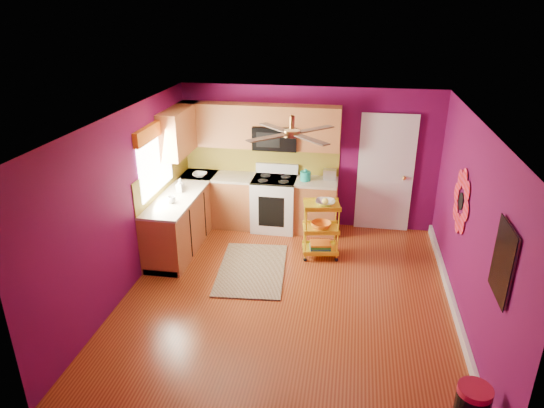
# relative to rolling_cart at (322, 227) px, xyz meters

# --- Properties ---
(ground) EXTENTS (5.00, 5.00, 0.00)m
(ground) POSITION_rel_rolling_cart_xyz_m (-0.36, -1.24, -0.52)
(ground) COLOR maroon
(ground) RESTS_ON ground
(room_envelope) EXTENTS (4.54, 5.04, 2.52)m
(room_envelope) POSITION_rel_rolling_cart_xyz_m (-0.33, -1.24, 1.11)
(room_envelope) COLOR #630B46
(room_envelope) RESTS_ON ground
(lower_cabinets) EXTENTS (2.81, 2.31, 0.94)m
(lower_cabinets) POSITION_rel_rolling_cart_xyz_m (-1.71, 0.57, -0.08)
(lower_cabinets) COLOR brown
(lower_cabinets) RESTS_ON ground
(electric_range) EXTENTS (0.76, 0.66, 1.13)m
(electric_range) POSITION_rel_rolling_cart_xyz_m (-0.91, 0.93, -0.03)
(electric_range) COLOR white
(electric_range) RESTS_ON ground
(upper_cabinetry) EXTENTS (2.80, 2.30, 1.26)m
(upper_cabinetry) POSITION_rel_rolling_cart_xyz_m (-1.60, 0.93, 1.28)
(upper_cabinetry) COLOR brown
(upper_cabinetry) RESTS_ON ground
(left_window) EXTENTS (0.08, 1.35, 1.08)m
(left_window) POSITION_rel_rolling_cart_xyz_m (-2.58, -0.19, 1.22)
(left_window) COLOR white
(left_window) RESTS_ON ground
(panel_door) EXTENTS (0.95, 0.11, 2.15)m
(panel_door) POSITION_rel_rolling_cart_xyz_m (0.99, 1.23, 0.51)
(panel_door) COLOR white
(panel_door) RESTS_ON ground
(right_wall_art) EXTENTS (0.04, 2.74, 1.04)m
(right_wall_art) POSITION_rel_rolling_cart_xyz_m (1.87, -1.58, 0.93)
(right_wall_art) COLOR black
(right_wall_art) RESTS_ON ground
(ceiling_fan) EXTENTS (1.01, 1.01, 0.26)m
(ceiling_fan) POSITION_rel_rolling_cart_xyz_m (-0.36, -1.04, 1.77)
(ceiling_fan) COLOR #BF8C3F
(ceiling_fan) RESTS_ON ground
(shag_rug) EXTENTS (1.12, 1.69, 0.02)m
(shag_rug) POSITION_rel_rolling_cart_xyz_m (-1.00, -0.62, -0.51)
(shag_rug) COLOR black
(shag_rug) RESTS_ON ground
(rolling_cart) EXTENTS (0.62, 0.49, 1.01)m
(rolling_cart) POSITION_rel_rolling_cart_xyz_m (0.00, 0.00, 0.00)
(rolling_cart) COLOR yellow
(rolling_cart) RESTS_ON ground
(teal_kettle) EXTENTS (0.18, 0.18, 0.21)m
(teal_kettle) POSITION_rel_rolling_cart_xyz_m (-0.37, 0.94, 0.51)
(teal_kettle) COLOR #16A999
(teal_kettle) RESTS_ON lower_cabinets
(toaster) EXTENTS (0.22, 0.15, 0.18)m
(toaster) POSITION_rel_rolling_cart_xyz_m (0.04, 1.07, 0.51)
(toaster) COLOR beige
(toaster) RESTS_ON lower_cabinets
(soap_bottle_a) EXTENTS (0.10, 0.10, 0.21)m
(soap_bottle_a) POSITION_rel_rolling_cart_xyz_m (-2.32, 0.05, 0.53)
(soap_bottle_a) COLOR #EA3F72
(soap_bottle_a) RESTS_ON lower_cabinets
(soap_bottle_b) EXTENTS (0.13, 0.13, 0.17)m
(soap_bottle_b) POSITION_rel_rolling_cart_xyz_m (-2.37, 0.21, 0.51)
(soap_bottle_b) COLOR white
(soap_bottle_b) RESTS_ON lower_cabinets
(counter_dish) EXTENTS (0.25, 0.25, 0.06)m
(counter_dish) POSITION_rel_rolling_cart_xyz_m (-2.23, 0.84, 0.45)
(counter_dish) COLOR white
(counter_dish) RESTS_ON lower_cabinets
(counter_cup) EXTENTS (0.13, 0.13, 0.10)m
(counter_cup) POSITION_rel_rolling_cart_xyz_m (-2.29, -0.41, 0.47)
(counter_cup) COLOR white
(counter_cup) RESTS_ON lower_cabinets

